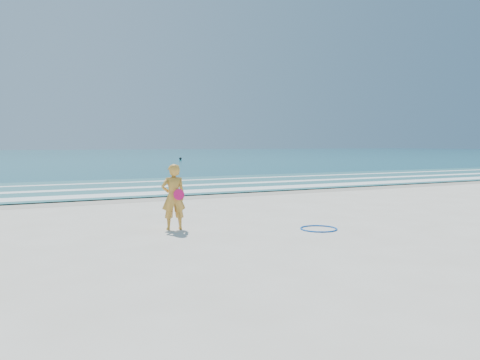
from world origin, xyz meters
name	(u,v)px	position (x,y,z in m)	size (l,w,h in m)	color
ground	(290,237)	(0.00, 0.00, 0.00)	(400.00, 400.00, 0.00)	silver
wet_sand	(168,197)	(0.00, 9.00, 0.00)	(400.00, 2.40, 0.00)	#B2A893
ocean	(37,154)	(0.00, 105.00, 0.02)	(400.00, 190.00, 0.04)	#19727F
shallow	(137,186)	(0.00, 14.00, 0.04)	(400.00, 10.00, 0.01)	#59B7AD
foam_near	(159,193)	(0.00, 10.30, 0.05)	(400.00, 1.40, 0.01)	white
foam_mid	(141,187)	(0.00, 13.20, 0.05)	(400.00, 0.90, 0.01)	white
foam_far	(126,182)	(0.00, 16.50, 0.05)	(400.00, 0.60, 0.01)	white
hoop	(319,229)	(1.14, 0.49, 0.02)	(0.91, 0.91, 0.03)	blue
buoy	(180,159)	(15.34, 51.77, 0.22)	(0.36, 0.36, 0.36)	black
woman	(173,197)	(-2.07, 2.05, 0.81)	(0.64, 0.47, 1.62)	gold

